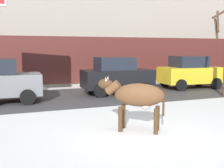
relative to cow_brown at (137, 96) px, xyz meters
The scene contains 5 objects.
ground_plane 1.22m from the cow_brown, 87.16° to the right, with size 120.00×120.00×0.00m, color white.
road_strip 6.38m from the cow_brown, 89.68° to the left, with size 60.00×5.60×0.01m, color #423F3F.
cow_brown is the anchor object (origin of this frame).
car_black_hatchback 6.75m from the cow_brown, 72.00° to the left, with size 3.59×2.09×1.86m.
car_yellow_hatchback 9.67m from the cow_brown, 44.83° to the left, with size 3.59×2.09×1.86m.
Camera 1 is at (-3.66, -6.47, 2.30)m, focal length 47.04 mm.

